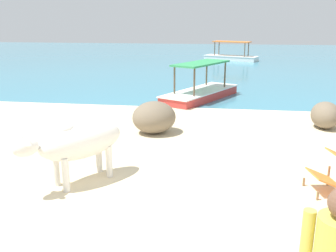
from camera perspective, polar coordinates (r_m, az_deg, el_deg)
sand_beach at (r=5.37m, az=0.79°, el=-14.44°), size 18.00×14.00×0.04m
water_surface at (r=26.75m, az=7.10°, el=9.85°), size 60.00×36.00×0.03m
cow at (r=6.45m, az=-13.37°, el=-2.31°), size 1.50×1.79×1.10m
deck_chair_far at (r=6.58m, az=23.95°, el=-6.09°), size 0.86×0.68×0.68m
shore_rock_medium at (r=10.39m, az=22.77°, el=1.53°), size 0.77×0.96×0.68m
shore_rock_small at (r=9.17m, az=-2.12°, el=1.32°), size 1.42×1.39×0.78m
boat_white at (r=26.77m, az=9.54°, el=10.38°), size 3.84×2.44×1.29m
boat_red at (r=13.36m, az=4.96°, el=5.26°), size 2.69×3.80×1.29m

